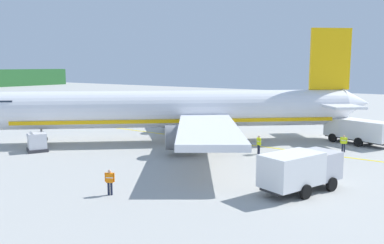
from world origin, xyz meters
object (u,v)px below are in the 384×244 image
(cargo_container_near, at_px, (37,142))
(crew_loader_right, at_px, (259,143))
(service_truck_baggage, at_px, (357,130))
(service_truck_fuel, at_px, (301,169))
(crew_marshaller, at_px, (344,142))
(airliner_foreground, at_px, (182,110))
(crew_loader_left, at_px, (110,180))

(cargo_container_near, relative_size, crew_loader_right, 1.37)
(service_truck_baggage, height_order, cargo_container_near, service_truck_baggage)
(crew_loader_right, bearing_deg, cargo_container_near, 122.08)
(service_truck_fuel, relative_size, service_truck_baggage, 0.90)
(crew_marshaller, bearing_deg, service_truck_fuel, -176.26)
(crew_marshaller, bearing_deg, crew_loader_right, 131.26)
(airliner_foreground, xyz_separation_m, service_truck_baggage, (9.46, -15.32, -1.93))
(cargo_container_near, relative_size, crew_marshaller, 1.47)
(service_truck_baggage, relative_size, crew_loader_left, 4.26)
(service_truck_fuel, bearing_deg, crew_loader_left, 128.48)
(airliner_foreground, height_order, service_truck_fuel, airliner_foreground)
(service_truck_fuel, relative_size, crew_marshaller, 3.86)
(airliner_foreground, relative_size, service_truck_fuel, 5.41)
(crew_marshaller, height_order, crew_loader_right, crew_loader_right)
(service_truck_baggage, relative_size, crew_loader_right, 4.02)
(crew_marshaller, distance_m, crew_loader_left, 22.76)
(crew_loader_left, height_order, crew_loader_right, crew_loader_right)
(airliner_foreground, distance_m, crew_loader_left, 17.97)
(crew_loader_right, bearing_deg, crew_marshaller, -48.74)
(service_truck_baggage, bearing_deg, airliner_foreground, 121.68)
(crew_loader_left, bearing_deg, airliner_foreground, 22.36)
(airliner_foreground, distance_m, cargo_container_near, 14.44)
(service_truck_baggage, distance_m, crew_marshaller, 4.83)
(service_truck_baggage, distance_m, cargo_container_near, 31.60)
(service_truck_baggage, bearing_deg, crew_loader_right, 148.87)
(service_truck_baggage, relative_size, cargo_container_near, 2.93)
(airliner_foreground, height_order, crew_loader_right, airliner_foreground)
(service_truck_fuel, height_order, crew_loader_left, service_truck_fuel)
(airliner_foreground, height_order, crew_loader_left, airliner_foreground)
(airliner_foreground, bearing_deg, crew_loader_left, -157.64)
(service_truck_fuel, xyz_separation_m, service_truck_baggage, (18.46, 0.84, -0.02))
(airliner_foreground, xyz_separation_m, crew_loader_left, (-16.46, -6.77, -2.44))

